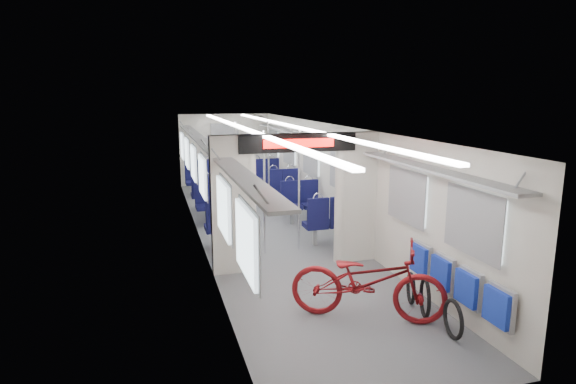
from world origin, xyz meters
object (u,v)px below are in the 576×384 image
object	(u,v)px
bike_hoop_a	(453,321)
stanchion_near_right	(299,191)
seat_bay_far_left	(206,182)
stanchion_far_left	(236,171)
seat_bay_near_left	(223,208)
bike_hoop_b	(425,300)
bike_hoop_c	(411,290)
seat_bay_near_right	(313,208)
flip_bench	(455,280)
seat_bay_far_right	(272,180)
stanchion_far_right	(269,168)
bicycle	(368,281)
stanchion_near_left	(264,194)

from	to	relation	value
bike_hoop_a	stanchion_near_right	bearing A→B (deg)	101.65
seat_bay_far_left	stanchion_far_left	bearing A→B (deg)	-74.24
seat_bay_near_left	bike_hoop_b	bearing A→B (deg)	-66.59
bike_hoop_c	stanchion_far_left	size ratio (longest dim) A/B	0.20
seat_bay_near_left	seat_bay_near_right	distance (m)	1.92
flip_bench	stanchion_far_left	bearing A→B (deg)	105.97
bike_hoop_b	seat_bay_far_right	bearing A→B (deg)	91.04
flip_bench	stanchion_near_right	xyz separation A→B (m)	(-1.05, 3.44, 0.57)
bike_hoop_b	seat_bay_far_left	distance (m)	8.06
seat_bay_far_left	stanchion_near_right	world-z (taller)	stanchion_near_right
seat_bay_near_right	stanchion_far_left	distance (m)	2.27
stanchion_far_right	seat_bay_near_right	bearing A→B (deg)	-74.56
bicycle	stanchion_near_right	xyz separation A→B (m)	(-0.01, 3.04, 0.61)
bike_hoop_c	stanchion_near_right	world-z (taller)	stanchion_near_right
seat_bay_near_left	stanchion_near_right	distance (m)	1.98
bike_hoop_a	stanchion_far_left	bearing A→B (deg)	102.94
bike_hoop_b	seat_bay_near_right	size ratio (longest dim) A/B	0.27
stanchion_near_right	stanchion_far_left	world-z (taller)	same
flip_bench	seat_bay_near_left	distance (m)	5.38
bike_hoop_a	seat_bay_near_left	distance (m)	5.64
seat_bay_far_right	seat_bay_near_right	bearing A→B (deg)	-90.00
seat_bay_near_left	bike_hoop_a	bearing A→B (deg)	-68.86
stanchion_far_right	bike_hoop_b	bearing A→B (deg)	-83.83
stanchion_far_right	stanchion_near_right	bearing A→B (deg)	-92.24
stanchion_far_left	stanchion_far_right	xyz separation A→B (m)	(0.82, 0.15, 0.00)
seat_bay_near_right	seat_bay_far_left	distance (m)	4.05
seat_bay_far_right	bike_hoop_c	bearing A→B (deg)	-88.59
stanchion_far_left	seat_bay_near_right	bearing A→B (deg)	-52.07
bike_hoop_a	stanchion_far_left	world-z (taller)	stanchion_far_left
flip_bench	stanchion_near_left	world-z (taller)	stanchion_near_left
bike_hoop_c	seat_bay_far_left	xyz separation A→B (m)	(-2.05, 7.37, 0.36)
bicycle	stanchion_near_left	xyz separation A→B (m)	(-0.69, 2.96, 0.61)
flip_bench	bike_hoop_c	bearing A→B (deg)	110.01
seat_bay_near_left	stanchion_far_right	xyz separation A→B (m)	(1.35, 1.43, 0.57)
bike_hoop_a	bike_hoop_b	size ratio (longest dim) A/B	0.93
bike_hoop_a	seat_bay_far_right	xyz separation A→B (m)	(-0.16, 8.35, 0.33)
bike_hoop_a	seat_bay_far_right	world-z (taller)	seat_bay_far_right
bike_hoop_b	seat_bay_near_right	world-z (taller)	seat_bay_near_right
seat_bay_near_left	stanchion_near_right	xyz separation A→B (m)	(1.24, -1.43, 0.57)
bike_hoop_c	stanchion_far_right	xyz separation A→B (m)	(-0.70, 5.64, 0.94)
bike_hoop_b	stanchion_near_left	xyz separation A→B (m)	(-1.45, 3.13, 0.90)
bike_hoop_b	stanchion_far_left	size ratio (longest dim) A/B	0.24
seat_bay_near_left	stanchion_far_left	size ratio (longest dim) A/B	1.01
bike_hoop_a	stanchion_near_right	xyz separation A→B (m)	(-0.79, 3.82, 0.92)
bike_hoop_a	stanchion_near_left	world-z (taller)	stanchion_near_left
stanchion_far_right	bike_hoop_a	bearing A→B (deg)	-84.23
flip_bench	seat_bay_near_right	world-z (taller)	seat_bay_near_right
stanchion_near_left	bike_hoop_a	bearing A→B (deg)	-68.49
seat_bay_far_right	stanchion_near_right	world-z (taller)	stanchion_near_right
bike_hoop_c	seat_bay_far_left	bearing A→B (deg)	105.55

